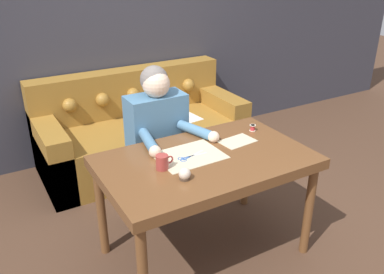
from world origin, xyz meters
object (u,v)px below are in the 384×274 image
(mug, at_px, (162,162))
(pin_cushion, at_px, (185,174))
(scissors, at_px, (188,158))
(thread_spool, at_px, (253,128))
(person, at_px, (158,144))
(dining_table, at_px, (206,168))
(couch, at_px, (141,132))

(mug, distance_m, pin_cushion, 0.18)
(scissors, distance_m, thread_spool, 0.63)
(person, bearing_deg, thread_spool, -34.49)
(thread_spool, distance_m, pin_cushion, 0.84)
(mug, relative_size, thread_spool, 2.51)
(person, bearing_deg, scissors, -94.76)
(thread_spool, bearing_deg, person, 145.51)
(person, xyz_separation_m, pin_cushion, (-0.19, -0.75, 0.16))
(mug, bearing_deg, scissors, 13.10)
(dining_table, distance_m, thread_spool, 0.56)
(couch, height_order, person, person)
(scissors, bearing_deg, thread_spool, 12.59)
(mug, height_order, thread_spool, mug)
(couch, distance_m, person, 0.97)
(person, distance_m, mug, 0.65)
(dining_table, distance_m, couch, 1.53)
(dining_table, height_order, thread_spool, thread_spool)
(thread_spool, bearing_deg, couch, 104.84)
(dining_table, xyz_separation_m, pin_cushion, (-0.25, -0.17, 0.11))
(thread_spool, bearing_deg, pin_cushion, -154.83)
(couch, bearing_deg, scissors, -100.98)
(mug, xyz_separation_m, pin_cushion, (0.05, -0.17, -0.01))
(couch, distance_m, scissors, 1.52)
(couch, distance_m, pin_cushion, 1.76)
(couch, bearing_deg, person, -104.57)
(mug, bearing_deg, person, 67.37)
(thread_spool, height_order, pin_cushion, pin_cushion)
(scissors, bearing_deg, mug, -166.90)
(scissors, bearing_deg, pin_cushion, -122.97)
(couch, relative_size, pin_cushion, 27.19)
(pin_cushion, bearing_deg, dining_table, 34.50)
(dining_table, distance_m, person, 0.59)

